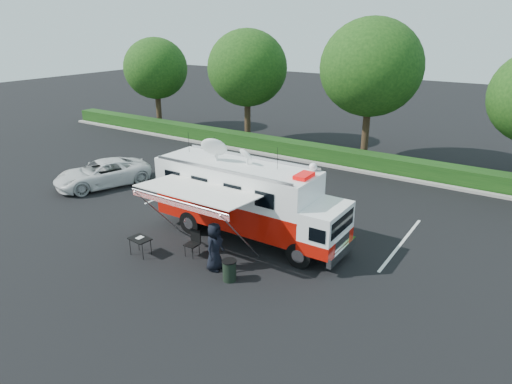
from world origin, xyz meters
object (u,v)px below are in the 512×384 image
white_suv (104,186)px  folding_table (140,239)px  trash_bin (229,270)px  command_truck (248,200)px

white_suv → folding_table: size_ratio=5.64×
folding_table → trash_bin: (3.99, 0.41, -0.27)m
white_suv → trash_bin: 12.40m
white_suv → command_truck: bearing=16.3°
command_truck → trash_bin: bearing=-66.5°
command_truck → trash_bin: 3.69m
command_truck → folding_table: size_ratio=9.24×
command_truck → white_suv: command_truck is taller
trash_bin → white_suv: bearing=160.8°
white_suv → folding_table: 8.94m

